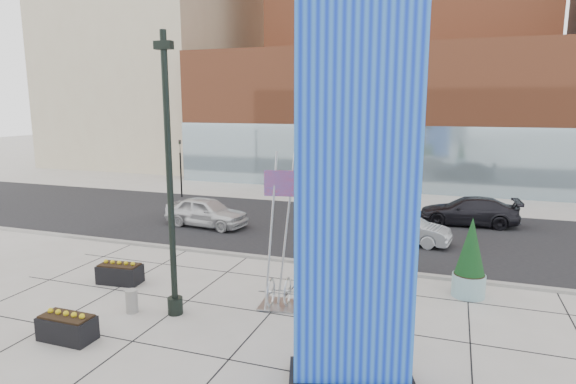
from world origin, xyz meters
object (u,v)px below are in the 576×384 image
(public_art_sculpture, at_px, (295,268))
(overhead_street_sign, at_px, (357,178))
(concrete_bollard, at_px, (132,301))
(lamp_post, at_px, (171,205))
(car_white_west, at_px, (206,212))
(blue_pylon, at_px, (355,190))
(car_silver_mid, at_px, (406,229))

(public_art_sculpture, distance_m, overhead_street_sign, 4.92)
(public_art_sculpture, height_order, concrete_bollard, public_art_sculpture)
(lamp_post, xyz_separation_m, public_art_sculpture, (3.45, 1.68, -2.21))
(lamp_post, xyz_separation_m, concrete_bollard, (-1.38, -0.36, -3.18))
(lamp_post, bearing_deg, overhead_street_sign, 51.66)
(lamp_post, xyz_separation_m, car_white_west, (-4.44, 10.21, -2.77))
(blue_pylon, height_order, overhead_street_sign, blue_pylon)
(blue_pylon, xyz_separation_m, public_art_sculpture, (-2.61, 3.63, -3.34))
(car_white_west, xyz_separation_m, car_silver_mid, (10.57, 0.28, -0.11))
(blue_pylon, xyz_separation_m, overhead_street_sign, (-1.46, 7.75, -0.92))
(car_silver_mid, bearing_deg, blue_pylon, -171.79)
(lamp_post, bearing_deg, blue_pylon, -17.79)
(lamp_post, relative_size, car_white_west, 1.87)
(blue_pylon, height_order, concrete_bollard, blue_pylon)
(overhead_street_sign, height_order, car_silver_mid, overhead_street_sign)
(lamp_post, bearing_deg, car_white_west, 113.50)
(car_white_west, relative_size, car_silver_mid, 1.12)
(lamp_post, distance_m, public_art_sculpture, 4.43)
(car_white_west, distance_m, car_silver_mid, 10.57)
(overhead_street_sign, bearing_deg, public_art_sculpture, -128.67)
(blue_pylon, xyz_separation_m, concrete_bollard, (-7.43, 1.58, -4.32))
(concrete_bollard, relative_size, overhead_street_sign, 0.17)
(public_art_sculpture, bearing_deg, blue_pylon, -59.59)
(public_art_sculpture, bearing_deg, lamp_post, -159.26)
(overhead_street_sign, bearing_deg, car_white_west, 130.86)
(overhead_street_sign, relative_size, car_silver_mid, 1.05)
(concrete_bollard, relative_size, car_white_west, 0.16)
(blue_pylon, bearing_deg, concrete_bollard, 150.95)
(overhead_street_sign, bearing_deg, blue_pylon, -102.49)
(public_art_sculpture, height_order, car_silver_mid, public_art_sculpture)
(public_art_sculpture, bearing_deg, car_white_west, 127.50)
(blue_pylon, relative_size, overhead_street_sign, 2.21)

